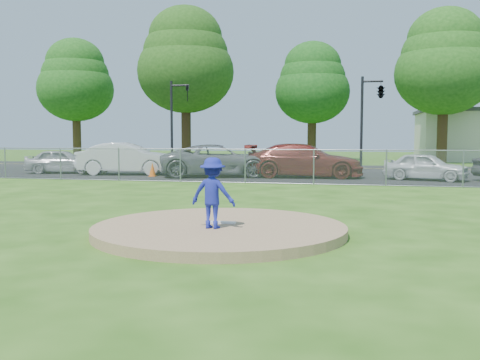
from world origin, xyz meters
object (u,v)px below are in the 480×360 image
(tree_far_left, at_px, (76,80))
(tree_center, at_px, (312,83))
(tree_right, at_px, (444,61))
(parked_car_silver, at_px, (62,161))
(traffic_signal_left, at_px, (175,116))
(parked_car_white, at_px, (127,159))
(traffic_cone, at_px, (152,169))
(pitcher, at_px, (213,193))
(traffic_signal_center, at_px, (379,93))
(parked_car_darkred, at_px, (304,161))
(tree_left, at_px, (186,60))
(parked_car_pearl, at_px, (426,166))
(parked_car_gray, at_px, (218,160))

(tree_far_left, height_order, tree_center, tree_far_left)
(tree_right, distance_m, parked_car_silver, 28.34)
(traffic_signal_left, bearing_deg, parked_car_white, -94.58)
(tree_center, height_order, traffic_cone, tree_center)
(parked_car_white, bearing_deg, traffic_signal_left, -13.88)
(pitcher, distance_m, traffic_cone, 16.85)
(pitcher, distance_m, parked_car_silver, 21.00)
(tree_far_left, bearing_deg, pitcher, -56.68)
(tree_center, height_order, parked_car_white, tree_center)
(traffic_signal_center, bearing_deg, pitcher, -100.12)
(tree_right, bearing_deg, parked_car_darkred, -118.52)
(tree_right, bearing_deg, tree_left, -177.14)
(tree_right, xyz_separation_m, parked_car_pearl, (-3.04, -16.65, -6.99))
(tree_far_left, height_order, parked_car_silver, tree_far_left)
(parked_car_white, distance_m, parked_car_darkred, 9.48)
(traffic_cone, height_order, parked_car_gray, parked_car_gray)
(traffic_cone, xyz_separation_m, parked_car_pearl, (13.39, 0.64, 0.29))
(pitcher, bearing_deg, traffic_cone, -56.86)
(traffic_signal_center, relative_size, pitcher, 3.84)
(traffic_signal_center, bearing_deg, traffic_cone, -147.39)
(tree_left, height_order, tree_center, tree_left)
(tree_far_left, bearing_deg, tree_right, -1.85)
(tree_far_left, height_order, parked_car_white, tree_far_left)
(tree_far_left, relative_size, parked_car_gray, 1.82)
(traffic_signal_left, bearing_deg, traffic_signal_center, -0.00)
(tree_left, xyz_separation_m, tree_right, (20.00, 1.00, -0.59))
(traffic_signal_left, height_order, parked_car_gray, traffic_signal_left)
(traffic_signal_center, bearing_deg, tree_far_left, 157.04)
(tree_far_left, relative_size, pitcher, 7.36)
(tree_left, height_order, traffic_cone, tree_left)
(parked_car_darkred, bearing_deg, pitcher, 176.05)
(tree_left, bearing_deg, parked_car_gray, -66.19)
(tree_far_left, distance_m, tree_center, 21.03)
(parked_car_white, relative_size, parked_car_darkred, 0.89)
(traffic_cone, xyz_separation_m, parked_car_silver, (-5.82, 1.19, 0.31))
(traffic_signal_center, height_order, parked_car_gray, traffic_signal_center)
(tree_left, relative_size, parked_car_darkred, 2.15)
(tree_far_left, relative_size, traffic_cone, 15.06)
(pitcher, bearing_deg, tree_far_left, -49.61)
(parked_car_white, bearing_deg, parked_car_darkred, -98.41)
(tree_left, height_order, parked_car_darkred, tree_left)
(tree_center, bearing_deg, traffic_signal_left, -122.90)
(tree_center, distance_m, parked_car_darkred, 19.06)
(traffic_signal_left, bearing_deg, tree_right, 29.38)
(tree_center, distance_m, tree_right, 10.27)
(parked_car_darkred, bearing_deg, traffic_signal_left, 52.37)
(tree_right, relative_size, pitcher, 7.98)
(tree_far_left, distance_m, tree_right, 31.02)
(traffic_signal_left, xyz_separation_m, parked_car_gray, (4.63, -6.57, -2.53))
(tree_right, bearing_deg, tree_center, 168.69)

